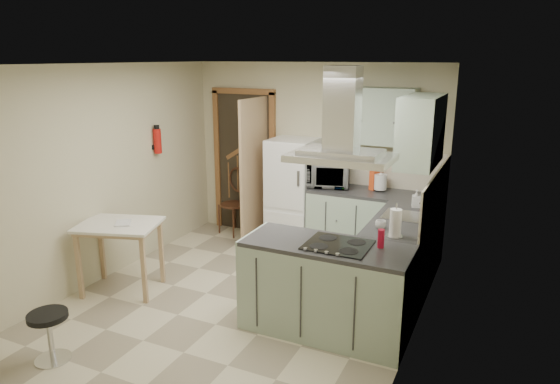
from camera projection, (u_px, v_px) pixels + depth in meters
The scene contains 28 objects.
floor at pixel (242, 301), 5.41m from camera, with size 4.20×4.20×0.00m, color beige.
ceiling at pixel (237, 64), 4.76m from camera, with size 4.20×4.20×0.00m, color silver.
back_wall at pixel (315, 155), 6.92m from camera, with size 3.60×3.60×0.00m, color #BFB794.
left_wall at pixel (106, 173), 5.82m from camera, with size 4.20×4.20×0.00m, color #BFB794.
right_wall at pixel (419, 213), 4.35m from camera, with size 4.20×4.20×0.00m, color #BFB794.
doorway at pixel (244, 162), 7.40m from camera, with size 1.10×0.12×2.10m, color brown.
fridge at pixel (292, 193), 6.87m from camera, with size 0.60×0.60×1.50m, color white.
counter_back at pixel (352, 222), 6.60m from camera, with size 1.08×0.60×0.90m, color #9EB2A0.
counter_right at pixel (405, 250), 5.66m from camera, with size 0.60×1.95×0.90m, color #9EB2A0.
splashback at pixel (382, 168), 6.54m from camera, with size 1.68×0.02×0.50m, color beige.
wall_cabinet_back at pixel (381, 116), 6.22m from camera, with size 0.85×0.35×0.70m, color #9EB2A0.
wall_cabinet_right at pixel (421, 131), 5.00m from camera, with size 0.35×0.90×0.70m, color #9EB2A0.
peninsula at pixel (326, 288), 4.72m from camera, with size 1.55×0.65×0.90m, color #9EB2A0.
hob at pixel (338, 245), 4.56m from camera, with size 0.58×0.50×0.01m, color black.
extractor_hood at pixel (341, 157), 4.34m from camera, with size 0.90×0.55×0.10m, color silver.
sink at pixel (405, 216), 5.39m from camera, with size 0.45×0.40×0.01m, color silver.
fire_extinguisher at pixel (157, 141), 6.52m from camera, with size 0.10×0.10×0.32m, color #B2140F.
drop_leaf_table at pixel (122, 257), 5.58m from camera, with size 0.85×0.64×0.80m, color #D2C281.
bentwood_chair at pixel (234, 205), 7.40m from camera, with size 0.40×0.40×0.89m, color #552D1C.
stool at pixel (50, 336), 4.32m from camera, with size 0.34×0.34×0.45m, color black.
microwave at pixel (326, 174), 6.60m from camera, with size 0.60×0.41×0.33m, color black.
kettle at pixel (381, 182), 6.38m from camera, with size 0.16×0.16×0.24m, color white.
cereal_box at pixel (376, 179), 6.46m from camera, with size 0.07×0.18×0.27m, color #DE481A.
soap_bottle at pixel (416, 199), 5.70m from camera, with size 0.09×0.09×0.20m, color #A0A2AC.
paper_towel at pixel (395, 223), 4.75m from camera, with size 0.11×0.11×0.28m, color white.
cup at pixel (381, 225), 5.00m from camera, with size 0.11×0.11×0.08m, color silver.
red_bottle at pixel (381, 239), 4.49m from camera, with size 0.06×0.06×0.17m, color #B90F2C.
book at pixel (115, 220), 5.44m from camera, with size 0.16×0.22×0.10m, color #A0353C.
Camera 1 is at (2.46, -4.27, 2.57)m, focal length 32.00 mm.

